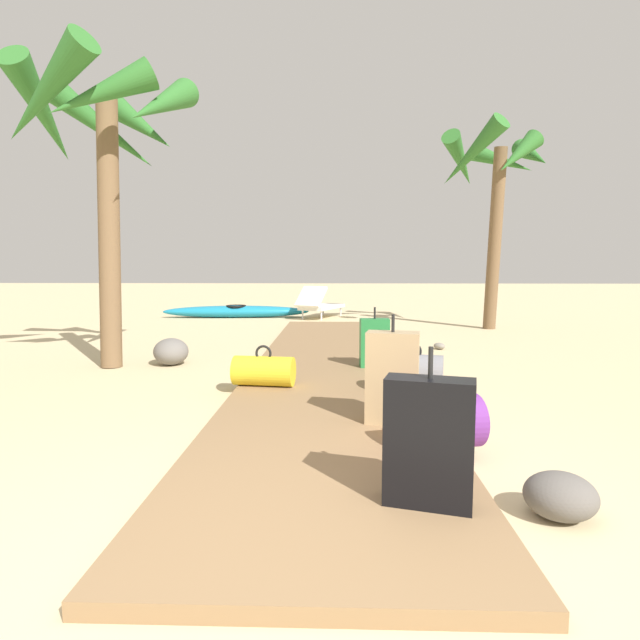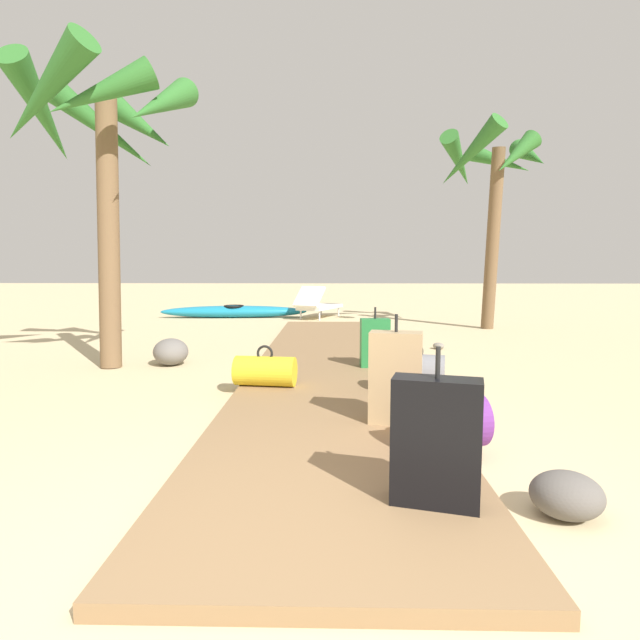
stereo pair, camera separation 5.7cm
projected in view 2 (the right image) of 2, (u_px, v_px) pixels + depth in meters
The scene contains 15 objects.
ground_plane at pixel (329, 386), 5.36m from camera, with size 60.00×60.00×0.00m, color #CCB789.
boardwalk at pixel (329, 366), 6.24m from camera, with size 1.76×8.98×0.08m, color olive.
suitcase_tan at pixel (395, 377), 3.83m from camera, with size 0.42×0.27×0.82m.
suitcase_green at pixel (375, 343), 5.95m from camera, with size 0.34×0.19×0.70m.
duffel_bag_purple at pixel (446, 421), 3.31m from camera, with size 0.56×0.45×0.46m.
duffel_bag_grey at pixel (414, 372), 4.80m from camera, with size 0.62×0.47×0.46m.
suitcase_black at pixel (436, 442), 2.51m from camera, with size 0.46×0.28×0.79m.
duffel_bag_yellow at pixel (265, 371), 5.02m from camera, with size 0.62×0.36×0.40m.
palm_tree_far_right at pixel (492, 174), 9.73m from camera, with size 2.10×2.21×3.85m.
palm_tree_far_left at pixel (100, 130), 6.10m from camera, with size 2.08×2.31×3.67m.
lounge_chair at pixel (318, 305), 12.12m from camera, with size 1.18×1.67×0.77m.
kayak at pixel (234, 312), 12.31m from camera, with size 3.53×0.76×0.30m.
rock_right_far at pixel (567, 495), 2.56m from camera, with size 0.35×0.32×0.23m, color #5B5651.
rock_right_near at pixel (439, 346), 7.70m from camera, with size 0.19×0.15×0.10m, color gray.
rock_left_far at pixel (171, 352), 6.47m from camera, with size 0.43×0.49×0.34m, color slate.
Camera 2 is at (0.02, -1.66, 1.26)m, focal length 28.80 mm.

